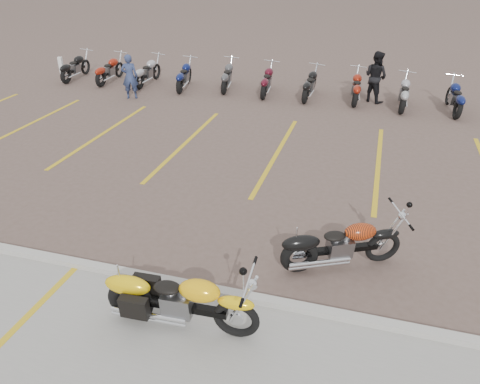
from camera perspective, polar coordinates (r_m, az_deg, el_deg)
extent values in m
plane|color=brown|center=(9.50, -0.75, -4.46)|extent=(100.00, 100.00, 0.00)
cube|color=#ADAAA3|center=(7.94, -5.13, -11.53)|extent=(60.00, 0.18, 0.12)
torus|color=black|center=(6.95, -0.39, -15.20)|extent=(0.69, 0.15, 0.69)
torus|color=black|center=(7.42, -13.05, -12.77)|extent=(0.74, 0.22, 0.73)
cube|color=black|center=(7.10, -6.99, -13.65)|extent=(1.38, 0.20, 0.11)
cube|color=slate|center=(7.08, -7.44, -13.19)|extent=(0.46, 0.34, 0.36)
ellipsoid|color=#FEB80D|center=(6.77, -4.78, -11.70)|extent=(0.63, 0.37, 0.32)
ellipsoid|color=black|center=(6.94, -8.66, -11.27)|extent=(0.42, 0.29, 0.13)
torus|color=black|center=(8.77, 16.85, -6.43)|extent=(0.62, 0.39, 0.64)
torus|color=black|center=(8.23, 7.16, -7.75)|extent=(0.68, 0.46, 0.68)
cube|color=black|center=(8.44, 12.20, -6.76)|extent=(1.20, 0.69, 0.10)
cube|color=slate|center=(8.39, 11.93, -6.47)|extent=(0.50, 0.45, 0.34)
ellipsoid|color=black|center=(8.35, 14.22, -4.51)|extent=(0.65, 0.54, 0.30)
ellipsoid|color=black|center=(8.20, 11.27, -5.10)|extent=(0.46, 0.40, 0.12)
imported|color=navy|center=(18.04, -13.30, 13.53)|extent=(0.69, 0.57, 1.61)
imported|color=black|center=(17.84, 16.20, 13.34)|extent=(1.11, 1.06, 1.80)
cube|color=white|center=(21.32, -20.91, 13.80)|extent=(0.18, 0.18, 1.00)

